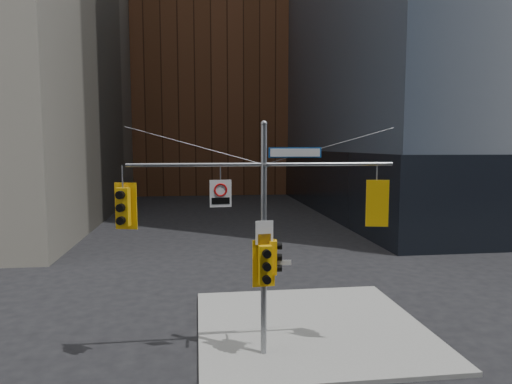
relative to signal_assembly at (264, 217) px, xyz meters
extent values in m
cube|color=gray|center=(2.00, 2.01, -4.34)|extent=(8.00, 8.00, 0.15)
cube|color=black|center=(28.00, 30.01, -1.42)|extent=(36.40, 36.40, 6.00)
cube|color=brown|center=(0.00, 56.01, 9.58)|extent=(26.00, 20.00, 28.00)
cylinder|color=gray|center=(0.00, 0.01, -0.82)|extent=(0.18, 0.18, 7.20)
sphere|color=gray|center=(0.00, 0.01, 2.78)|extent=(0.20, 0.20, 0.20)
cylinder|color=gray|center=(-2.00, 0.01, 1.58)|extent=(4.00, 0.11, 0.11)
cylinder|color=gray|center=(2.00, 0.01, 1.58)|extent=(4.00, 0.11, 0.11)
cylinder|color=gray|center=(0.00, -0.34, 1.58)|extent=(0.10, 0.70, 0.10)
cylinder|color=gray|center=(-2.00, 0.01, 2.13)|extent=(4.00, 0.02, 1.12)
cylinder|color=gray|center=(2.00, 0.01, 2.13)|extent=(4.00, 0.02, 1.12)
cube|color=#F2B10C|center=(-4.10, 0.01, 0.38)|extent=(0.41, 0.33, 1.11)
cube|color=#F2B10C|center=(-4.05, 0.19, 0.38)|extent=(0.64, 0.20, 1.37)
cylinder|color=black|center=(-4.15, -0.20, 0.75)|extent=(0.27, 0.22, 0.23)
cylinder|color=black|center=(-4.13, -0.12, 0.75)|extent=(0.20, 0.07, 0.20)
cylinder|color=black|center=(-4.15, -0.20, 0.38)|extent=(0.27, 0.22, 0.23)
cylinder|color=black|center=(-4.13, -0.12, 0.38)|extent=(0.20, 0.07, 0.20)
cylinder|color=black|center=(-4.15, -0.20, 0.01)|extent=(0.27, 0.22, 0.23)
cylinder|color=#0CE559|center=(-4.13, -0.12, 0.01)|extent=(0.20, 0.07, 0.20)
cube|color=#F2B10C|center=(3.52, 0.01, 0.38)|extent=(0.42, 0.34, 1.16)
cube|color=#F2B10C|center=(3.48, -0.19, 0.38)|extent=(0.68, 0.19, 1.43)
cylinder|color=black|center=(3.57, 0.22, 0.77)|extent=(0.27, 0.22, 0.24)
cylinder|color=black|center=(3.55, 0.14, 0.77)|extent=(0.21, 0.07, 0.21)
cylinder|color=black|center=(3.57, 0.22, 0.38)|extent=(0.27, 0.22, 0.24)
cylinder|color=black|center=(3.55, 0.14, 0.38)|extent=(0.21, 0.07, 0.21)
cylinder|color=black|center=(3.57, 0.22, 0.00)|extent=(0.27, 0.22, 0.24)
cylinder|color=black|center=(3.55, 0.14, 0.00)|extent=(0.21, 0.07, 0.21)
cube|color=#F2B10C|center=(0.28, 0.01, -1.24)|extent=(0.27, 0.36, 1.04)
cylinder|color=black|center=(0.48, -0.02, -0.90)|extent=(0.18, 0.23, 0.22)
cylinder|color=black|center=(0.40, -0.01, -0.90)|extent=(0.04, 0.19, 0.19)
cylinder|color=black|center=(0.48, -0.02, -1.24)|extent=(0.18, 0.23, 0.22)
cylinder|color=black|center=(0.40, -0.01, -1.24)|extent=(0.04, 0.19, 0.19)
cylinder|color=black|center=(0.48, -0.02, -1.59)|extent=(0.18, 0.23, 0.22)
cylinder|color=black|center=(0.40, -0.01, -1.59)|extent=(0.04, 0.19, 0.19)
cube|color=#F2B10C|center=(0.00, -0.27, -1.40)|extent=(0.40, 0.29, 1.16)
cube|color=#F2B10C|center=(-0.01, -0.07, -1.40)|extent=(0.69, 0.09, 1.44)
cylinder|color=black|center=(0.02, -0.49, -1.01)|extent=(0.26, 0.19, 0.24)
cylinder|color=black|center=(0.01, -0.41, -1.01)|extent=(0.21, 0.04, 0.21)
cylinder|color=black|center=(0.02, -0.49, -1.40)|extent=(0.26, 0.19, 0.24)
cylinder|color=black|center=(0.01, -0.41, -1.40)|extent=(0.21, 0.04, 0.21)
cylinder|color=black|center=(0.02, -0.49, -1.78)|extent=(0.26, 0.19, 0.24)
cylinder|color=black|center=(0.01, -0.41, -1.78)|extent=(0.21, 0.04, 0.21)
cube|color=#104899|center=(0.94, 0.01, 1.93)|extent=(1.61, 0.05, 0.31)
cube|color=silver|center=(0.94, -0.02, 1.93)|extent=(1.51, 0.02, 0.24)
cube|color=silver|center=(-1.29, -0.01, 0.73)|extent=(0.65, 0.10, 0.81)
torus|color=#B20A0A|center=(-1.29, -0.03, 0.84)|extent=(0.40, 0.10, 0.40)
cube|color=black|center=(-1.29, -0.03, 0.52)|extent=(0.54, 0.07, 0.19)
cube|color=silver|center=(0.00, -0.11, -0.45)|extent=(0.55, 0.11, 0.72)
cube|color=#D88C00|center=(0.00, -0.13, -0.65)|extent=(0.40, 0.06, 0.32)
cube|color=silver|center=(0.45, 0.01, -1.41)|extent=(0.78, 0.13, 0.16)
cube|color=#145926|center=(0.00, 0.46, -1.61)|extent=(0.03, 0.70, 0.14)
camera|label=1|loc=(-1.99, -13.40, 2.16)|focal=32.00mm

